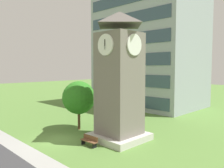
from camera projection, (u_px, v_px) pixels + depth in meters
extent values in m
plane|color=#567F38|center=(57.00, 140.00, 21.39)|extent=(160.00, 160.00, 0.00)
cube|color=#9E9E99|center=(22.00, 149.00, 19.02)|extent=(120.00, 1.60, 0.01)
cube|color=#9EA8B2|center=(149.00, 52.00, 40.64)|extent=(17.42, 12.20, 19.20)
cube|color=#384C60|center=(126.00, 99.00, 36.91)|extent=(16.03, 0.10, 1.80)
cube|color=#384C60|center=(126.00, 80.00, 36.67)|extent=(16.03, 0.10, 1.80)
cube|color=#384C60|center=(126.00, 60.00, 36.43)|extent=(16.03, 0.10, 1.80)
cube|color=#384C60|center=(126.00, 40.00, 36.19)|extent=(16.03, 0.10, 1.80)
cube|color=#384C60|center=(126.00, 19.00, 35.95)|extent=(16.03, 0.10, 1.80)
cube|color=slate|center=(119.00, 87.00, 21.24)|extent=(3.41, 3.41, 9.99)
cube|color=beige|center=(119.00, 136.00, 21.59)|extent=(4.61, 4.61, 0.60)
pyramid|color=#5D5751|center=(120.00, 19.00, 20.77)|extent=(3.76, 3.76, 1.28)
cylinder|color=white|center=(105.00, 45.00, 19.71)|extent=(1.88, 0.12, 1.88)
cylinder|color=white|center=(134.00, 45.00, 19.71)|extent=(0.12, 1.88, 1.88)
cube|color=black|center=(105.00, 43.00, 19.65)|extent=(0.08, 0.05, 0.56)
cube|color=black|center=(105.00, 45.00, 19.66)|extent=(0.06, 0.05, 0.85)
cube|color=brown|center=(89.00, 141.00, 19.78)|extent=(1.82, 0.57, 0.06)
cube|color=brown|center=(91.00, 138.00, 19.92)|extent=(1.80, 0.14, 0.40)
cube|color=black|center=(83.00, 142.00, 20.28)|extent=(0.10, 0.44, 0.45)
cube|color=black|center=(95.00, 145.00, 19.31)|extent=(0.10, 0.44, 0.45)
cylinder|color=#513823|center=(79.00, 119.00, 25.03)|extent=(0.29, 0.29, 2.27)
sphere|color=#2E7C21|center=(79.00, 98.00, 24.86)|extent=(3.60, 3.60, 3.60)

